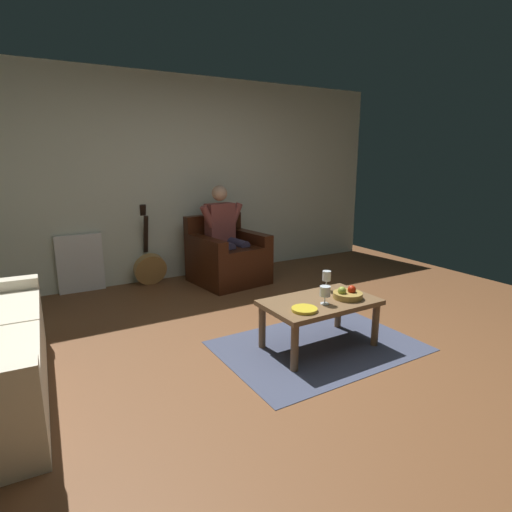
# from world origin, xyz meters

# --- Properties ---
(ground_plane) EXTENTS (6.75, 6.75, 0.00)m
(ground_plane) POSITION_xyz_m (0.00, 0.00, 0.00)
(ground_plane) COLOR brown
(wall_back) EXTENTS (6.03, 0.06, 2.56)m
(wall_back) POSITION_xyz_m (0.00, -2.70, 1.28)
(wall_back) COLOR silver
(wall_back) RESTS_ON ground
(rug) EXTENTS (1.65, 1.18, 0.01)m
(rug) POSITION_xyz_m (-0.21, -0.05, 0.00)
(rug) COLOR #3E445A
(rug) RESTS_ON ground
(armchair) EXTENTS (0.91, 0.92, 0.84)m
(armchair) POSITION_xyz_m (-0.37, -2.13, 0.31)
(armchair) COLOR #38180B
(armchair) RESTS_ON ground
(person_seated) EXTENTS (0.63, 0.60, 1.22)m
(person_seated) POSITION_xyz_m (-0.37, -2.16, 0.65)
(person_seated) COLOR brown
(person_seated) RESTS_ON ground
(coffee_table) EXTENTS (0.95, 0.57, 0.41)m
(coffee_table) POSITION_xyz_m (-0.21, -0.05, 0.35)
(coffee_table) COLOR brown
(coffee_table) RESTS_ON ground
(guitar) EXTENTS (0.40, 0.31, 1.00)m
(guitar) POSITION_xyz_m (0.52, -2.50, 0.23)
(guitar) COLOR #A97D42
(guitar) RESTS_ON ground
(radiator) EXTENTS (0.51, 0.06, 0.69)m
(radiator) POSITION_xyz_m (1.30, -2.63, 0.34)
(radiator) COLOR white
(radiator) RESTS_ON ground
(wine_glass_near) EXTENTS (0.09, 0.09, 0.15)m
(wine_glass_near) POSITION_xyz_m (-0.18, 0.04, 0.51)
(wine_glass_near) COLOR silver
(wine_glass_near) RESTS_ON coffee_table
(wine_glass_far) EXTENTS (0.07, 0.07, 0.18)m
(wine_glass_far) POSITION_xyz_m (-0.42, -0.23, 0.53)
(wine_glass_far) COLOR silver
(wine_glass_far) RESTS_ON coffee_table
(fruit_bowl) EXTENTS (0.24, 0.24, 0.11)m
(fruit_bowl) POSITION_xyz_m (-0.44, 0.02, 0.44)
(fruit_bowl) COLOR olive
(fruit_bowl) RESTS_ON coffee_table
(decorative_dish) EXTENTS (0.20, 0.20, 0.02)m
(decorative_dish) POSITION_xyz_m (0.05, 0.08, 0.42)
(decorative_dish) COLOR gold
(decorative_dish) RESTS_ON coffee_table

